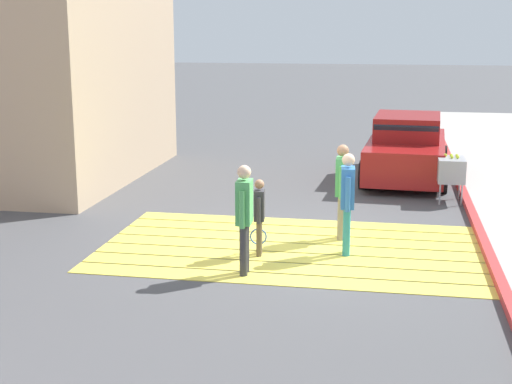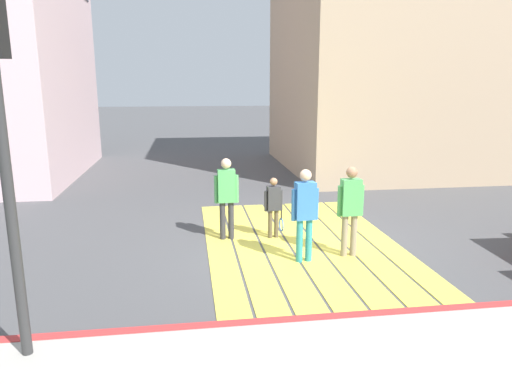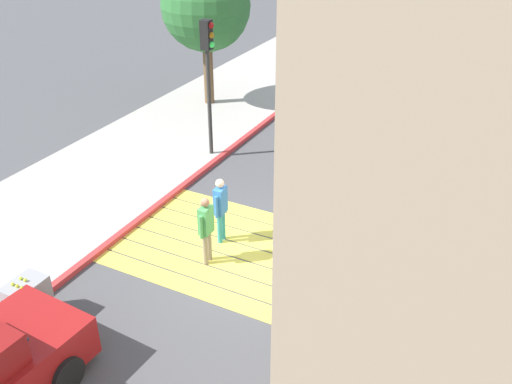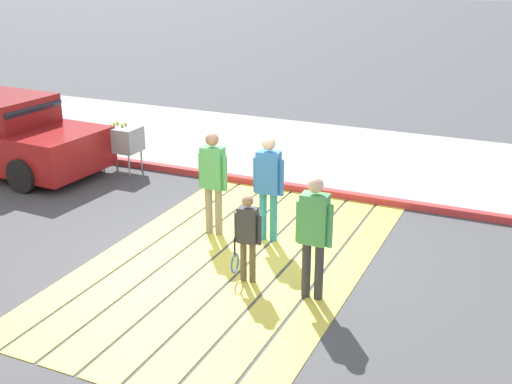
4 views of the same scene
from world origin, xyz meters
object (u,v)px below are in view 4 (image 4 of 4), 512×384
Objects in this scene: tennis_ball_cart at (121,139)px; car_parked_near_curb at (5,135)px; pedestrian_child_with_racket at (247,234)px; pedestrian_adult_trailing at (314,230)px; pedestrian_adult_side at (268,181)px; pedestrian_adult_lead at (213,177)px.

car_parked_near_curb is at bearing -68.37° from tennis_ball_cart.
car_parked_near_curb is 3.43× the size of pedestrian_child_with_racket.
pedestrian_adult_trailing is at bearing 71.91° from car_parked_near_curb.
tennis_ball_cart is 0.60× the size of pedestrian_adult_trailing.
car_parked_near_curb is at bearing -99.31° from pedestrian_adult_side.
pedestrian_adult_side is at bearing 99.47° from pedestrian_adult_lead.
pedestrian_adult_side reaches higher than pedestrian_child_with_racket.
pedestrian_adult_lead is 1.32× the size of pedestrian_child_with_racket.
pedestrian_adult_trailing is at bearing 57.87° from tennis_ball_cart.
pedestrian_adult_lead is 1.00× the size of pedestrian_adult_trailing.
car_parked_near_curb is at bearing -102.24° from pedestrian_adult_lead.
pedestrian_adult_trailing is (3.41, 5.44, 0.29)m from tennis_ball_cart.
car_parked_near_curb is 7.17m from pedestrian_child_with_racket.
pedestrian_adult_side is at bearing -139.04° from pedestrian_adult_trailing.
pedestrian_adult_side is (1.05, 6.43, 0.25)m from car_parked_near_curb.
pedestrian_child_with_racket is at bearing 53.06° from tennis_ball_cart.
car_parked_near_curb is 4.32× the size of tennis_ball_cart.
pedestrian_child_with_racket is (-0.06, -0.97, -0.26)m from pedestrian_adult_trailing.
pedestrian_adult_lead is 0.90m from pedestrian_adult_side.
pedestrian_adult_trailing is 1.00× the size of pedestrian_adult_side.
pedestrian_child_with_racket is at bearing 11.97° from pedestrian_adult_side.
pedestrian_child_with_racket is at bearing 43.38° from pedestrian_adult_lead.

